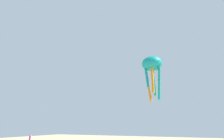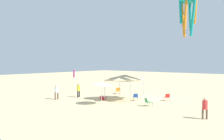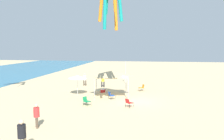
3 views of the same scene
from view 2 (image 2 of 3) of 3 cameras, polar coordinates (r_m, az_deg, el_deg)
ground at (r=28.92m, az=8.79°, el=-6.73°), size 120.00×120.00×0.10m
canopy_tent at (r=27.38m, az=3.03°, el=-1.77°), size 3.75×4.05×2.87m
beach_umbrella at (r=24.44m, az=-2.34°, el=-3.24°), size 2.08×2.08×2.33m
folding_chair_facing_ocean at (r=26.99m, az=5.57°, el=-6.23°), size 0.79×0.81×0.82m
folding_chair_near_cooler at (r=23.95m, az=8.40°, el=-7.32°), size 0.76×0.80×0.82m
folding_chair_left_of_tent at (r=27.40m, az=12.81°, el=-6.15°), size 0.81×0.80×0.82m
folding_chair_right_of_tent at (r=32.37m, az=1.33°, el=-4.81°), size 0.72×0.78×0.82m
cooler_box at (r=27.91m, az=-2.16°, el=-6.51°), size 0.69×0.53×0.40m
banner_flag at (r=34.21m, az=-8.81°, el=-1.93°), size 0.36×0.06×3.28m
person_kite_handler at (r=28.42m, az=-12.93°, el=-4.71°), size 0.42×0.46×1.76m
person_far_stroller at (r=19.75m, az=21.02°, el=-8.00°), size 0.40×0.40×1.67m
person_watching_sky at (r=29.67m, az=-7.90°, el=-4.48°), size 0.40×0.44×1.67m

